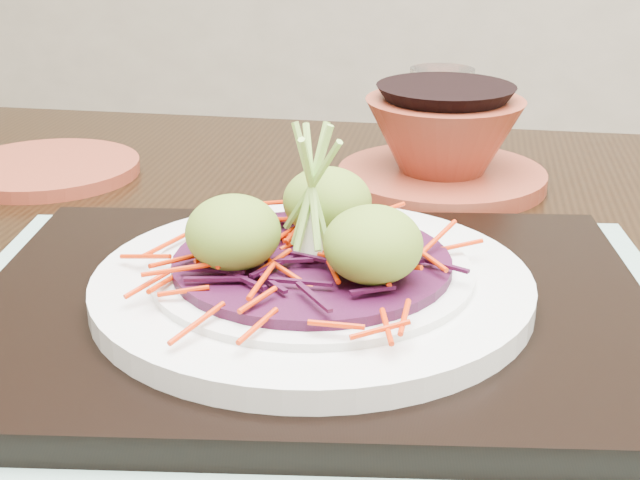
% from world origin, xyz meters
% --- Properties ---
extents(dining_table, '(1.29, 0.90, 0.78)m').
position_xyz_m(dining_table, '(-0.08, 0.06, 0.67)').
color(dining_table, black).
rests_on(dining_table, ground).
extents(placemat, '(0.51, 0.43, 0.00)m').
position_xyz_m(placemat, '(-0.10, -0.02, 0.78)').
color(placemat, '#7FA49B').
rests_on(placemat, dining_table).
extents(serving_tray, '(0.44, 0.36, 0.02)m').
position_xyz_m(serving_tray, '(-0.10, -0.02, 0.79)').
color(serving_tray, black).
rests_on(serving_tray, placemat).
extents(white_plate, '(0.25, 0.25, 0.02)m').
position_xyz_m(white_plate, '(-0.10, -0.02, 0.81)').
color(white_plate, silver).
rests_on(white_plate, serving_tray).
extents(cabbage_bed, '(0.16, 0.16, 0.01)m').
position_xyz_m(cabbage_bed, '(-0.10, -0.02, 0.82)').
color(cabbage_bed, '#380B2A').
rests_on(cabbage_bed, white_plate).
extents(carrot_julienne, '(0.20, 0.20, 0.01)m').
position_xyz_m(carrot_julienne, '(-0.10, -0.02, 0.83)').
color(carrot_julienne, red).
rests_on(carrot_julienne, cabbage_bed).
extents(guacamole_scoops, '(0.14, 0.12, 0.04)m').
position_xyz_m(guacamole_scoops, '(-0.10, -0.02, 0.84)').
color(guacamole_scoops, olive).
rests_on(guacamole_scoops, cabbage_bed).
extents(scallion_garnish, '(0.06, 0.06, 0.09)m').
position_xyz_m(scallion_garnish, '(-0.10, -0.02, 0.86)').
color(scallion_garnish, '#8ABD4B').
rests_on(scallion_garnish, cabbage_bed).
extents(terracotta_side_plate, '(0.21, 0.21, 0.01)m').
position_xyz_m(terracotta_side_plate, '(-0.41, 0.22, 0.78)').
color(terracotta_side_plate, maroon).
rests_on(terracotta_side_plate, dining_table).
extents(water_glass, '(0.06, 0.06, 0.09)m').
position_xyz_m(water_glass, '(-0.07, 0.35, 0.82)').
color(water_glass, white).
rests_on(water_glass, dining_table).
extents(terracotta_bowl_set, '(0.24, 0.24, 0.08)m').
position_xyz_m(terracotta_bowl_set, '(-0.06, 0.27, 0.81)').
color(terracotta_bowl_set, maroon).
rests_on(terracotta_bowl_set, dining_table).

